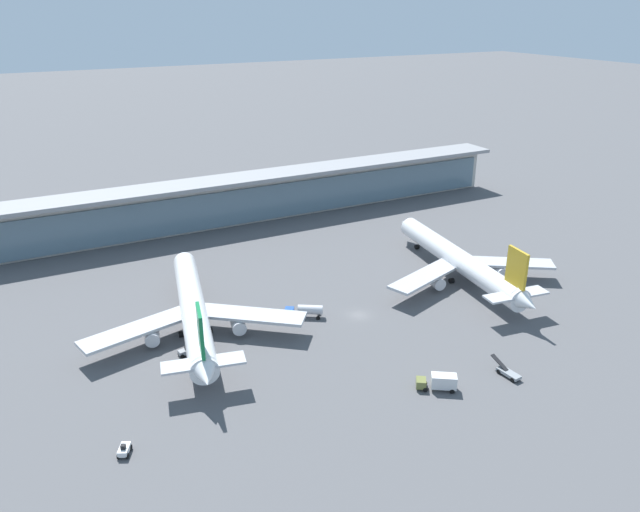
# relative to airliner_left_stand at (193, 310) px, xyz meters

# --- Properties ---
(ground_plane) EXTENTS (1200.00, 1200.00, 0.00)m
(ground_plane) POSITION_rel_airliner_left_stand_xyz_m (35.33, -9.80, -5.14)
(ground_plane) COLOR #515154
(airliner_left_stand) EXTENTS (46.18, 60.90, 16.33)m
(airliner_left_stand) POSITION_rel_airliner_left_stand_xyz_m (0.00, 0.00, 0.00)
(airliner_left_stand) COLOR white
(airliner_left_stand) RESTS_ON ground
(airliner_centre_stand) EXTENTS (46.83, 61.31, 16.33)m
(airliner_centre_stand) POSITION_rel_airliner_left_stand_xyz_m (68.23, -4.75, 0.00)
(airliner_centre_stand) COLOR white
(airliner_centre_stand) RESTS_ON ground
(service_truck_near_nose_grey) EXTENTS (2.35, 6.91, 2.70)m
(service_truck_near_nose_grey) POSITION_rel_airliner_left_stand_xyz_m (48.02, -44.08, -4.33)
(service_truck_near_nose_grey) COLOR gray
(service_truck_near_nose_grey) RESTS_ON ground
(service_truck_under_wing_white) EXTENTS (2.79, 3.32, 2.05)m
(service_truck_under_wing_white) POSITION_rel_airliner_left_stand_xyz_m (-21.23, -32.74, -4.27)
(service_truck_under_wing_white) COLOR silver
(service_truck_under_wing_white) RESTS_ON ground
(service_truck_mid_apron_blue) EXTENTS (8.48, 6.48, 2.95)m
(service_truck_mid_apron_blue) POSITION_rel_airliner_left_stand_xyz_m (24.20, -5.09, -3.44)
(service_truck_mid_apron_blue) COLOR #234C9E
(service_truck_mid_apron_blue) RESTS_ON ground
(service_truck_by_tail_olive) EXTENTS (7.36, 5.94, 3.10)m
(service_truck_by_tail_olive) POSITION_rel_airliner_left_stand_xyz_m (33.66, -41.52, -3.45)
(service_truck_by_tail_olive) COLOR olive
(service_truck_by_tail_olive) RESTS_ON ground
(service_truck_on_taxiway_grey) EXTENTS (3.00, 1.96, 2.05)m
(service_truck_on_taxiway_grey) POSITION_rel_airliner_left_stand_xyz_m (-4.51, -8.60, -4.27)
(service_truck_on_taxiway_grey) COLOR gray
(service_truck_on_taxiway_grey) RESTS_ON ground
(terminal_building) EXTENTS (190.51, 12.80, 15.20)m
(terminal_building) POSITION_rel_airliner_left_stand_xyz_m (35.33, 63.29, 2.72)
(terminal_building) COLOR beige
(terminal_building) RESTS_ON ground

